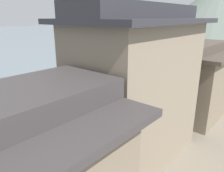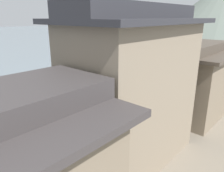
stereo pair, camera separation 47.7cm
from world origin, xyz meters
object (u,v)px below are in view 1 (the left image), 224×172
Objects in this scene: house_waterfront_second at (137,89)px; boat_midriver_drifting at (211,70)px; boat_moored_third at (163,63)px; boat_midriver_upstream at (186,81)px; boat_moored_far at (164,96)px; house_waterfront_tall at (194,80)px; boat_moored_nearest at (127,117)px.

boat_midriver_drifting is at bearing 98.62° from house_waterfront_second.
boat_moored_third is 0.95× the size of boat_midriver_upstream.
house_waterfront_tall reaches higher than boat_moored_far.
house_waterfront_tall is (0.21, 8.24, -1.29)m from house_waterfront_second.
boat_midriver_upstream is at bearing 93.09° from boat_moored_nearest.
boat_midriver_drifting is 21.61m from house_waterfront_tall.
house_waterfront_tall is (5.37, -11.83, 3.72)m from boat_midriver_upstream.
house_waterfront_second is at bearing -91.48° from house_waterfront_tall.
boat_midriver_drifting is at bearing 90.16° from boat_moored_nearest.
boat_midriver_drifting reaches higher than boat_moored_nearest.
house_waterfront_tall is (13.89, -20.78, 3.60)m from boat_moored_third.
boat_moored_nearest is at bearing -86.91° from boat_midriver_upstream.
boat_moored_far is 0.48× the size of house_waterfront_second.
boat_midriver_drifting is (0.10, 16.77, 0.07)m from boat_moored_far.
boat_midriver_upstream is 21.31m from house_waterfront_second.
boat_moored_nearest is 0.55× the size of house_waterfront_tall.
boat_moored_nearest is 0.91× the size of boat_moored_far.
house_waterfront_second reaches higher than boat_moored_far.
boat_moored_nearest is at bearing 131.19° from house_waterfront_second.
house_waterfront_second is at bearing -81.38° from boat_midriver_drifting.
boat_moored_nearest is 25.81m from boat_moored_third.
boat_moored_nearest is at bearing -88.70° from boat_moored_far.
house_waterfront_second reaches higher than boat_midriver_upstream.
boat_midriver_drifting is at bearing 102.51° from house_waterfront_tall.
boat_moored_third reaches higher than boat_moored_far.
boat_midriver_drifting is at bearing 85.23° from boat_midriver_upstream.
house_waterfront_tall is at bearing 88.52° from house_waterfront_second.
house_waterfront_tall is (4.71, -4.03, 3.68)m from boat_moored_far.
boat_midriver_drifting reaches higher than boat_midriver_upstream.
house_waterfront_tall reaches higher than boat_moored_nearest.
boat_midriver_drifting is 1.22× the size of boat_midriver_upstream.
boat_moored_far reaches higher than boat_midriver_upstream.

